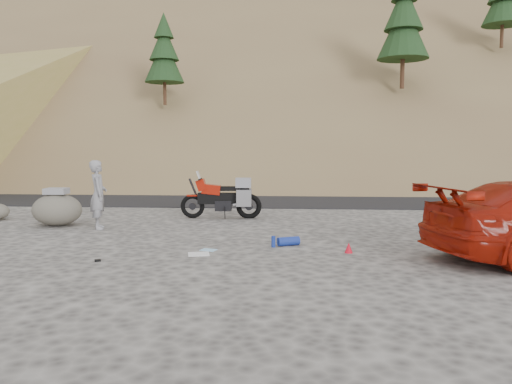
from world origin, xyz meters
TOP-DOWN VIEW (x-y plane):
  - ground at (0.00, 0.00)m, footprint 140.00×140.00m
  - road at (0.00, 9.00)m, footprint 120.00×7.00m
  - hillside at (-0.05, 40.88)m, footprint 120.00×73.00m
  - motorcycle at (0.49, 3.20)m, footprint 2.38×0.76m
  - man at (-2.46, 1.11)m, footprint 0.62×0.75m
  - boulder at (-3.76, 1.52)m, footprint 1.46×1.30m
  - gear_white_cloth at (0.64, -1.72)m, footprint 0.48×0.44m
  - gear_blue_mat at (2.38, -0.72)m, footprint 0.50×0.35m
  - gear_bottle at (2.07, -0.91)m, footprint 0.09×0.09m
  - gear_funnel at (3.57, -1.36)m, footprint 0.20×0.20m
  - gear_glove_b at (-1.09, -2.44)m, footprint 0.13×0.12m
  - gear_blue_cloth at (0.77, -1.32)m, footprint 0.35×0.30m

SIDE VIEW (x-z plane):
  - ground at x=0.00m, z-range 0.00..0.00m
  - road at x=0.00m, z-range -0.03..0.03m
  - man at x=-2.46m, z-range -0.88..0.88m
  - gear_blue_cloth at x=0.77m, z-range 0.00..0.01m
  - gear_white_cloth at x=0.64m, z-range 0.00..0.01m
  - gear_glove_b at x=-1.09m, z-range 0.00..0.04m
  - gear_blue_mat at x=2.38m, z-range 0.00..0.19m
  - gear_funnel at x=3.57m, z-range 0.00..0.20m
  - gear_bottle at x=2.07m, z-range 0.00..0.23m
  - boulder at x=-3.76m, z-range -0.07..0.96m
  - motorcycle at x=0.49m, z-range -0.10..1.31m
  - hillside at x=-0.05m, z-range -12.28..34.44m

